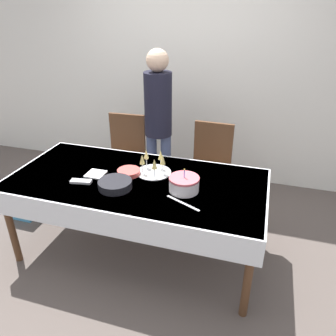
{
  "coord_description": "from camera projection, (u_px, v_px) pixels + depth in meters",
  "views": [
    {
      "loc": [
        0.94,
        -2.18,
        2.06
      ],
      "look_at": [
        0.26,
        0.05,
        0.87
      ],
      "focal_mm": 35.0,
      "sensor_mm": 36.0,
      "label": 1
    }
  ],
  "objects": [
    {
      "name": "cake_knife",
      "position": [
        183.0,
        203.0,
        2.37
      ],
      "size": [
        0.28,
        0.14,
        0.0
      ],
      "color": "silver",
      "rests_on": "dining_table"
    },
    {
      "name": "plate_stack_dessert",
      "position": [
        129.0,
        172.0,
        2.76
      ],
      "size": [
        0.19,
        0.19,
        0.04
      ],
      "color": "#CC4C47",
      "rests_on": "dining_table"
    },
    {
      "name": "gift_bag",
      "position": [
        22.0,
        204.0,
        3.43
      ],
      "size": [
        0.27,
        0.16,
        0.32
      ],
      "color": "#4CA5D8",
      "rests_on": "ground_plane"
    },
    {
      "name": "ground_plane",
      "position": [
        140.0,
        250.0,
        3.04
      ],
      "size": [
        12.0,
        12.0,
        0.0
      ],
      "primitive_type": "plane",
      "color": "#564C47"
    },
    {
      "name": "napkin_pile",
      "position": [
        96.0,
        174.0,
        2.76
      ],
      "size": [
        0.15,
        0.15,
        0.01
      ],
      "color": "white",
      "rests_on": "dining_table"
    },
    {
      "name": "champagne_tray",
      "position": [
        153.0,
        164.0,
        2.76
      ],
      "size": [
        0.3,
        0.3,
        0.18
      ],
      "color": "silver",
      "rests_on": "dining_table"
    },
    {
      "name": "dining_chair_far_right",
      "position": [
        210.0,
        166.0,
        3.37
      ],
      "size": [
        0.44,
        0.44,
        0.98
      ],
      "color": "#51331E",
      "rests_on": "ground_plane"
    },
    {
      "name": "wall_back",
      "position": [
        187.0,
        68.0,
        3.86
      ],
      "size": [
        8.0,
        0.05,
        2.7
      ],
      "color": "silver",
      "rests_on": "ground_plane"
    },
    {
      "name": "birthday_cake",
      "position": [
        184.0,
        184.0,
        2.51
      ],
      "size": [
        0.23,
        0.23,
        0.19
      ],
      "color": "white",
      "rests_on": "dining_table"
    },
    {
      "name": "plate_stack_main",
      "position": [
        115.0,
        184.0,
        2.56
      ],
      "size": [
        0.27,
        0.27,
        0.06
      ],
      "color": "black",
      "rests_on": "dining_table"
    },
    {
      "name": "person_standing",
      "position": [
        158.0,
        116.0,
        3.35
      ],
      "size": [
        0.28,
        0.28,
        1.67
      ],
      "color": "#3F4C72",
      "rests_on": "ground_plane"
    },
    {
      "name": "fork_pile",
      "position": [
        81.0,
        181.0,
        2.64
      ],
      "size": [
        0.18,
        0.09,
        0.02
      ],
      "color": "silver",
      "rests_on": "dining_table"
    },
    {
      "name": "dining_table",
      "position": [
        137.0,
        190.0,
        2.74
      ],
      "size": [
        2.11,
        1.01,
        0.75
      ],
      "color": "white",
      "rests_on": "ground_plane"
    },
    {
      "name": "dining_chair_far_left",
      "position": [
        125.0,
        155.0,
        3.62
      ],
      "size": [
        0.44,
        0.44,
        0.98
      ],
      "color": "#51331E",
      "rests_on": "ground_plane"
    }
  ]
}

